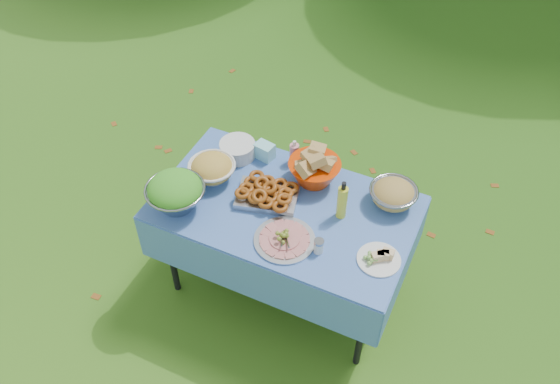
{
  "coord_description": "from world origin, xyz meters",
  "views": [
    {
      "loc": [
        0.94,
        -2.07,
        3.23
      ],
      "look_at": [
        -0.03,
        0.0,
        0.86
      ],
      "focal_mm": 38.0,
      "sensor_mm": 36.0,
      "label": 1
    }
  ],
  "objects_px": {
    "plate_stack": "(237,149)",
    "pasta_bowl_steel": "(393,194)",
    "picnic_table": "(284,248)",
    "charcuterie_platter": "(285,236)",
    "oil_bottle": "(342,200)",
    "salad_bowl": "(175,192)",
    "bread_bowl": "(315,167)"
  },
  "relations": [
    {
      "from": "plate_stack",
      "to": "pasta_bowl_steel",
      "type": "xyz_separation_m",
      "value": [
        0.98,
        0.02,
        0.02
      ]
    },
    {
      "from": "picnic_table",
      "to": "charcuterie_platter",
      "type": "height_order",
      "value": "charcuterie_platter"
    },
    {
      "from": "pasta_bowl_steel",
      "to": "charcuterie_platter",
      "type": "distance_m",
      "value": 0.67
    },
    {
      "from": "plate_stack",
      "to": "oil_bottle",
      "type": "height_order",
      "value": "oil_bottle"
    },
    {
      "from": "charcuterie_platter",
      "to": "pasta_bowl_steel",
      "type": "bearing_deg",
      "value": 49.7
    },
    {
      "from": "salad_bowl",
      "to": "oil_bottle",
      "type": "distance_m",
      "value": 0.92
    },
    {
      "from": "salad_bowl",
      "to": "bread_bowl",
      "type": "bearing_deg",
      "value": 39.91
    },
    {
      "from": "salad_bowl",
      "to": "bread_bowl",
      "type": "distance_m",
      "value": 0.81
    },
    {
      "from": "bread_bowl",
      "to": "charcuterie_platter",
      "type": "xyz_separation_m",
      "value": [
        0.04,
        -0.49,
        -0.07
      ]
    },
    {
      "from": "picnic_table",
      "to": "plate_stack",
      "type": "distance_m",
      "value": 0.67
    },
    {
      "from": "picnic_table",
      "to": "pasta_bowl_steel",
      "type": "xyz_separation_m",
      "value": [
        0.54,
        0.29,
        0.45
      ]
    },
    {
      "from": "charcuterie_platter",
      "to": "oil_bottle",
      "type": "height_order",
      "value": "oil_bottle"
    },
    {
      "from": "pasta_bowl_steel",
      "to": "oil_bottle",
      "type": "distance_m",
      "value": 0.32
    },
    {
      "from": "bread_bowl",
      "to": "charcuterie_platter",
      "type": "height_order",
      "value": "bread_bowl"
    },
    {
      "from": "picnic_table",
      "to": "charcuterie_platter",
      "type": "relative_size",
      "value": 4.38
    },
    {
      "from": "salad_bowl",
      "to": "bread_bowl",
      "type": "xyz_separation_m",
      "value": [
        0.62,
        0.52,
        -0.01
      ]
    },
    {
      "from": "oil_bottle",
      "to": "plate_stack",
      "type": "bearing_deg",
      "value": 165.47
    },
    {
      "from": "picnic_table",
      "to": "plate_stack",
      "type": "bearing_deg",
      "value": 149.01
    },
    {
      "from": "picnic_table",
      "to": "bread_bowl",
      "type": "distance_m",
      "value": 0.56
    },
    {
      "from": "picnic_table",
      "to": "salad_bowl",
      "type": "bearing_deg",
      "value": -155.42
    },
    {
      "from": "charcuterie_platter",
      "to": "oil_bottle",
      "type": "relative_size",
      "value": 1.3
    },
    {
      "from": "picnic_table",
      "to": "charcuterie_platter",
      "type": "bearing_deg",
      "value": -65.51
    },
    {
      "from": "pasta_bowl_steel",
      "to": "oil_bottle",
      "type": "bearing_deg",
      "value": -136.76
    },
    {
      "from": "pasta_bowl_steel",
      "to": "oil_bottle",
      "type": "relative_size",
      "value": 1.05
    },
    {
      "from": "oil_bottle",
      "to": "bread_bowl",
      "type": "bearing_deg",
      "value": 141.47
    },
    {
      "from": "bread_bowl",
      "to": "oil_bottle",
      "type": "distance_m",
      "value": 0.31
    },
    {
      "from": "picnic_table",
      "to": "plate_stack",
      "type": "xyz_separation_m",
      "value": [
        -0.44,
        0.27,
        0.43
      ]
    },
    {
      "from": "bread_bowl",
      "to": "pasta_bowl_steel",
      "type": "distance_m",
      "value": 0.47
    },
    {
      "from": "plate_stack",
      "to": "charcuterie_platter",
      "type": "relative_size",
      "value": 0.66
    },
    {
      "from": "salad_bowl",
      "to": "plate_stack",
      "type": "relative_size",
      "value": 1.53
    },
    {
      "from": "picnic_table",
      "to": "salad_bowl",
      "type": "relative_size",
      "value": 4.37
    },
    {
      "from": "bread_bowl",
      "to": "charcuterie_platter",
      "type": "bearing_deg",
      "value": -85.65
    }
  ]
}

